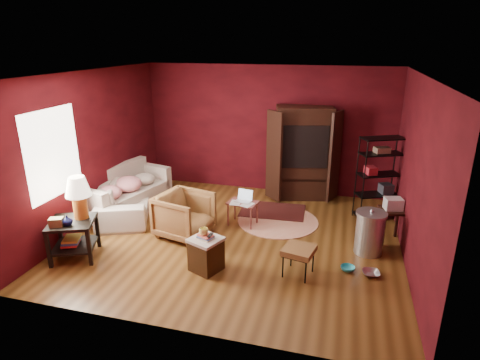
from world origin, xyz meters
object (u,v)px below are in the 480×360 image
object	(u,v)px
laptop_desk	(243,204)
sofa	(127,189)
hamper	(206,253)
tv_armoire	(303,151)
side_table	(75,210)
wire_shelving	(380,175)
armchair	(184,213)

from	to	relation	value
laptop_desk	sofa	bearing A→B (deg)	-172.53
sofa	hamper	bearing A→B (deg)	-149.49
laptop_desk	tv_armoire	size ratio (longest dim) A/B	0.33
side_table	laptop_desk	size ratio (longest dim) A/B	1.99
laptop_desk	wire_shelving	distance (m)	2.64
wire_shelving	tv_armoire	bearing A→B (deg)	129.66
sofa	armchair	size ratio (longest dim) A/B	2.71
hamper	wire_shelving	size ratio (longest dim) A/B	0.37
hamper	tv_armoire	bearing A→B (deg)	73.25
sofa	hamper	xyz separation A→B (m)	(2.32, -1.74, -0.18)
sofa	side_table	world-z (taller)	side_table
sofa	tv_armoire	world-z (taller)	tv_armoire
hamper	sofa	bearing A→B (deg)	143.12
hamper	laptop_desk	distance (m)	1.68
sofa	laptop_desk	xyz separation A→B (m)	(2.45, -0.07, -0.05)
sofa	side_table	size ratio (longest dim) A/B	1.77
armchair	tv_armoire	world-z (taller)	tv_armoire
hamper	wire_shelving	world-z (taller)	wire_shelving
armchair	hamper	world-z (taller)	armchair
side_table	hamper	world-z (taller)	side_table
side_table	tv_armoire	world-z (taller)	tv_armoire
side_table	wire_shelving	distance (m)	5.39
side_table	tv_armoire	xyz separation A→B (m)	(3.12, 3.47, 0.25)
armchair	hamper	bearing A→B (deg)	-129.09
hamper	tv_armoire	world-z (taller)	tv_armoire
armchair	tv_armoire	bearing A→B (deg)	-22.94
laptop_desk	tv_armoire	xyz separation A→B (m)	(0.88, 1.70, 0.63)
laptop_desk	tv_armoire	bearing A→B (deg)	71.72
hamper	wire_shelving	xyz separation A→B (m)	(2.55, 2.63, 0.61)
sofa	laptop_desk	distance (m)	2.45
side_table	tv_armoire	size ratio (longest dim) A/B	0.66
sofa	wire_shelving	size ratio (longest dim) A/B	1.44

